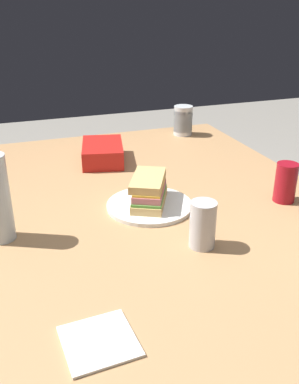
{
  "coord_description": "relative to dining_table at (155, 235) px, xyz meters",
  "views": [
    {
      "loc": [
        -1.05,
        0.39,
        1.32
      ],
      "look_at": [
        0.03,
        0.01,
        0.79
      ],
      "focal_mm": 40.14,
      "sensor_mm": 36.0,
      "label": 1
    }
  ],
  "objects": [
    {
      "name": "soda_can_silver",
      "position": [
        -0.22,
        -0.04,
        0.14
      ],
      "size": [
        0.07,
        0.07,
        0.12
      ],
      "primitive_type": "cylinder",
      "color": "silver",
      "rests_on": "dining_table"
    },
    {
      "name": "chip_bag",
      "position": [
        0.47,
        0.04,
        0.11
      ],
      "size": [
        0.26,
        0.2,
        0.07
      ],
      "primitive_type": "cube",
      "rotation": [
        0.0,
        0.0,
        6.05
      ],
      "color": "red",
      "rests_on": "dining_table"
    },
    {
      "name": "sandwich",
      "position": [
        0.04,
        0.01,
        0.13
      ],
      "size": [
        0.21,
        0.16,
        0.08
      ],
      "color": "#DBB26B",
      "rests_on": "paper_plate"
    },
    {
      "name": "plastic_cup_stack",
      "position": [
        0.69,
        -0.39,
        0.14
      ],
      "size": [
        0.08,
        0.08,
        0.13
      ],
      "color": "silver",
      "rests_on": "dining_table"
    },
    {
      "name": "dining_table",
      "position": [
        0.0,
        0.0,
        0.0
      ],
      "size": [
        1.63,
        1.15,
        0.74
      ],
      "color": "tan",
      "rests_on": "ground_plane"
    },
    {
      "name": "soda_can_red",
      "position": [
        -0.06,
        -0.4,
        0.14
      ],
      "size": [
        0.07,
        0.07,
        0.12
      ],
      "primitive_type": "cylinder",
      "color": "maroon",
      "rests_on": "dining_table"
    },
    {
      "name": "paper_plate",
      "position": [
        0.03,
        0.01,
        0.08
      ],
      "size": [
        0.26,
        0.26,
        0.01
      ],
      "primitive_type": "cylinder",
      "color": "white",
      "rests_on": "dining_table"
    },
    {
      "name": "paper_napkin",
      "position": [
        -0.46,
        0.28,
        0.08
      ],
      "size": [
        0.14,
        0.14,
        0.01
      ],
      "primitive_type": "cube",
      "rotation": [
        0.0,
        0.0,
        0.06
      ],
      "color": "white",
      "rests_on": "dining_table"
    }
  ]
}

